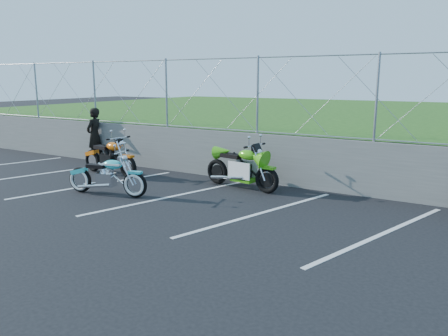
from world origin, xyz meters
The scene contains 9 objects.
ground centered at (0.00, 0.00, 0.00)m, with size 90.00×90.00×0.00m, color black.
retaining_wall centered at (0.00, 3.50, 0.65)m, with size 30.00×0.22×1.30m, color slate.
grass_field centered at (0.00, 13.50, 0.65)m, with size 30.00×20.00×1.30m, color #235015.
chain_link_fence centered at (0.00, 3.50, 2.30)m, with size 28.00×0.03×2.00m.
parking_lines centered at (1.20, 1.00, 0.00)m, with size 18.29×4.31×0.01m.
cruiser_turquoise centered at (-1.38, 0.41, 0.42)m, with size 2.11×0.68×1.06m.
naked_orange centered at (-2.95, 2.05, 0.48)m, with size 2.24×0.76×1.12m.
sportbike_green centered at (1.05, 2.60, 0.49)m, with size 2.21×0.79×1.15m.
person_standing centered at (-4.80, 3.20, 0.90)m, with size 0.65×0.43×1.79m, color black.
Camera 1 is at (6.17, -6.80, 2.71)m, focal length 35.00 mm.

